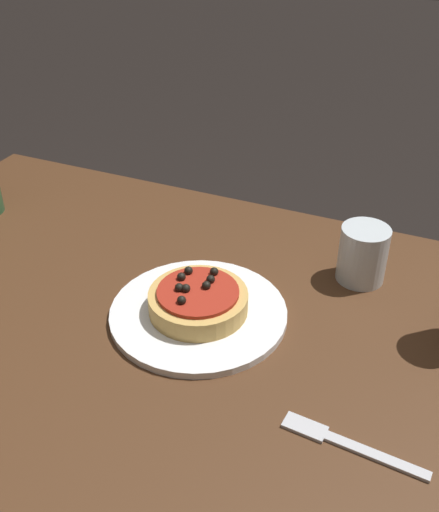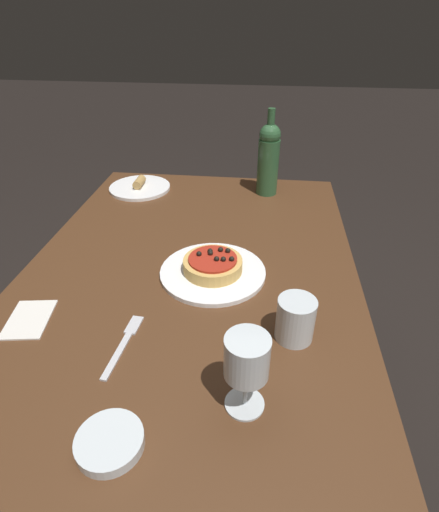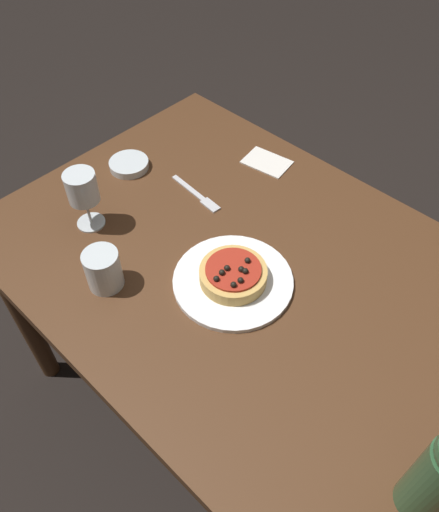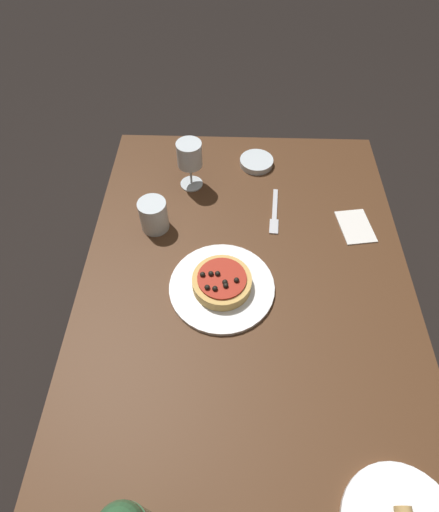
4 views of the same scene
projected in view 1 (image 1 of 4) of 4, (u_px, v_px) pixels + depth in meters
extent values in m
cube|color=#4C2D19|center=(171.00, 347.00, 0.91)|extent=(1.33, 0.90, 0.03)
cylinder|color=#4C2D19|center=(44.00, 298.00, 1.61)|extent=(0.06, 0.06, 0.70)
cylinder|color=white|center=(198.00, 313.00, 0.94)|extent=(0.28, 0.28, 0.01)
cylinder|color=tan|center=(198.00, 302.00, 0.93)|extent=(0.16, 0.16, 0.03)
cylinder|color=#A82819|center=(198.00, 292.00, 0.92)|extent=(0.13, 0.13, 0.01)
sphere|color=black|center=(206.00, 285.00, 0.92)|extent=(0.01, 0.01, 0.01)
sphere|color=black|center=(211.00, 279.00, 0.93)|extent=(0.01, 0.01, 0.01)
sphere|color=black|center=(214.00, 272.00, 0.95)|extent=(0.01, 0.01, 0.01)
sphere|color=black|center=(188.00, 271.00, 0.95)|extent=(0.01, 0.01, 0.01)
sphere|color=black|center=(182.00, 300.00, 0.89)|extent=(0.01, 0.01, 0.01)
sphere|color=black|center=(181.00, 277.00, 0.94)|extent=(0.01, 0.01, 0.01)
sphere|color=black|center=(179.00, 288.00, 0.92)|extent=(0.01, 0.01, 0.01)
sphere|color=black|center=(183.00, 288.00, 0.92)|extent=(0.01, 0.01, 0.01)
cylinder|color=silver|center=(363.00, 254.00, 1.00)|extent=(0.08, 0.08, 0.10)
cube|color=silver|center=(377.00, 456.00, 0.72)|extent=(0.13, 0.02, 0.00)
cube|color=silver|center=(305.00, 427.00, 0.76)|extent=(0.06, 0.03, 0.00)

